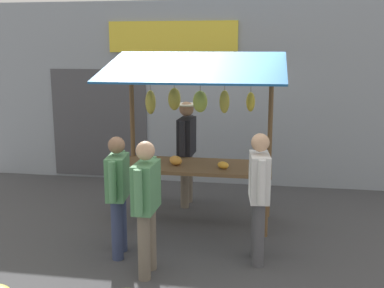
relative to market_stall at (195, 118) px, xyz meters
name	(u,v)px	position (x,y,z in m)	size (l,w,h in m)	color
ground_plane	(195,222)	(-0.02, 0.04, -1.56)	(40.00, 40.00, 0.00)	#424244
street_backdrop	(211,94)	(0.03, -2.15, 0.14)	(9.00, 0.30, 3.40)	#8C939E
market_stall	(195,118)	(0.00, 0.00, 0.00)	(2.50, 1.46, 2.50)	brown
vendor_with_sunhat	(187,144)	(0.24, -0.71, -0.54)	(0.44, 0.72, 1.71)	#726656
shopper_with_ponytail	(146,200)	(0.26, 1.75, -0.67)	(0.23, 0.68, 1.56)	#726656
shopper_in_grey_tee	(259,189)	(-0.97, 1.21, -0.65)	(0.27, 0.68, 1.59)	#4C4C51
shopper_in_striped_shirt	(118,189)	(0.74, 1.32, -0.70)	(0.27, 0.66, 1.51)	navy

